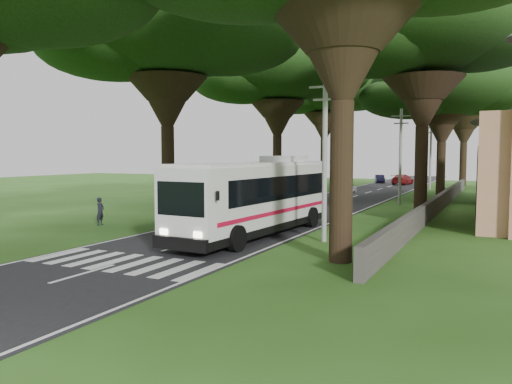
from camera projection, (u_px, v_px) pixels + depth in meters
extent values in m
plane|color=#2A4E16|center=(154.00, 254.00, 21.09)|extent=(140.00, 140.00, 0.00)
cube|color=black|center=(333.00, 203.00, 43.47)|extent=(8.00, 120.00, 0.04)
cube|color=silver|center=(122.00, 263.00, 19.30)|extent=(8.00, 3.00, 0.01)
cube|color=#383533|center=(441.00, 201.00, 38.59)|extent=(0.35, 50.00, 1.20)
cylinder|color=gray|center=(325.00, 159.00, 23.75)|extent=(0.24, 0.24, 8.00)
cube|color=gray|center=(325.00, 87.00, 23.49)|extent=(1.60, 0.10, 0.10)
cube|color=gray|center=(325.00, 99.00, 23.54)|extent=(1.20, 0.10, 0.10)
cylinder|color=gray|center=(400.00, 157.00, 41.66)|extent=(0.24, 0.24, 8.00)
cube|color=gray|center=(401.00, 116.00, 41.40)|extent=(1.60, 0.10, 0.10)
cube|color=gray|center=(401.00, 123.00, 41.45)|extent=(1.20, 0.10, 0.10)
cylinder|color=gray|center=(431.00, 156.00, 59.57)|extent=(0.24, 0.24, 8.00)
cube|color=gray|center=(431.00, 128.00, 59.31)|extent=(1.60, 0.10, 0.10)
cube|color=gray|center=(431.00, 133.00, 59.36)|extent=(1.20, 0.10, 0.10)
cylinder|color=black|center=(168.00, 170.00, 35.12)|extent=(0.90, 0.90, 6.17)
cone|color=black|center=(167.00, 99.00, 34.74)|extent=(3.20, 3.20, 3.80)
ellipsoid|color=black|center=(166.00, 31.00, 34.39)|extent=(15.13, 15.13, 6.35)
cylinder|color=black|center=(277.00, 166.00, 51.01)|extent=(0.90, 0.90, 6.16)
cone|color=black|center=(277.00, 117.00, 50.64)|extent=(3.20, 3.20, 3.80)
ellipsoid|color=black|center=(277.00, 70.00, 50.29)|extent=(14.89, 14.89, 6.25)
cylinder|color=black|center=(324.00, 162.00, 67.56)|extent=(0.90, 0.90, 6.38)
cone|color=black|center=(324.00, 124.00, 67.18)|extent=(3.20, 3.20, 3.80)
ellipsoid|color=black|center=(324.00, 88.00, 66.81)|extent=(16.02, 16.02, 6.73)
cylinder|color=black|center=(341.00, 182.00, 19.36)|extent=(0.90, 0.90, 6.25)
cone|color=black|center=(343.00, 51.00, 18.98)|extent=(3.20, 3.20, 3.80)
cylinder|color=black|center=(421.00, 170.00, 35.26)|extent=(0.90, 0.90, 6.18)
cone|color=black|center=(423.00, 99.00, 34.88)|extent=(3.20, 3.20, 3.80)
ellipsoid|color=black|center=(424.00, 31.00, 34.53)|extent=(13.71, 13.71, 5.76)
cylinder|color=black|center=(441.00, 169.00, 51.62)|extent=(0.90, 0.90, 5.48)
cone|color=black|center=(442.00, 124.00, 51.27)|extent=(3.20, 3.20, 3.80)
ellipsoid|color=black|center=(443.00, 86.00, 50.99)|extent=(14.79, 14.79, 6.21)
cylinder|color=black|center=(463.00, 164.00, 67.29)|extent=(0.90, 0.90, 5.83)
cone|color=black|center=(464.00, 128.00, 66.92)|extent=(3.20, 3.20, 3.80)
ellipsoid|color=black|center=(465.00, 97.00, 66.61)|extent=(12.81, 12.81, 5.38)
cube|color=silver|center=(257.00, 196.00, 25.73)|extent=(3.34, 12.99, 3.16)
cube|color=black|center=(260.00, 187.00, 25.98)|extent=(3.28, 10.63, 1.18)
cube|color=black|center=(257.00, 225.00, 25.84)|extent=(3.38, 13.03, 0.38)
cube|color=red|center=(257.00, 210.00, 25.78)|extent=(3.32, 11.70, 0.19)
cube|color=silver|center=(257.00, 164.00, 25.61)|extent=(3.09, 12.33, 0.19)
cylinder|color=black|center=(186.00, 234.00, 22.75)|extent=(0.44, 1.20, 1.18)
cylinder|color=black|center=(236.00, 239.00, 21.45)|extent=(0.44, 1.20, 1.18)
cylinder|color=black|center=(270.00, 215.00, 30.04)|extent=(0.44, 1.20, 1.18)
cylinder|color=black|center=(312.00, 217.00, 28.74)|extent=(0.44, 1.20, 1.18)
imported|color=#ADAEB1|center=(346.00, 187.00, 54.54)|extent=(1.76, 3.73, 1.23)
imported|color=navy|center=(380.00, 179.00, 74.00)|extent=(2.26, 3.77, 1.17)
imported|color=maroon|center=(403.00, 179.00, 69.74)|extent=(2.61, 5.11, 1.42)
imported|color=black|center=(100.00, 211.00, 29.62)|extent=(0.47, 0.65, 1.66)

